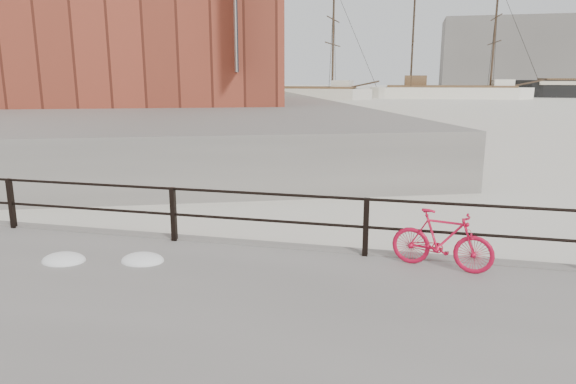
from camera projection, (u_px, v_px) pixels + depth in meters
The scene contains 10 objects.
far_quay at pixel (185, 91), 85.34m from camera, with size 24.00×150.00×1.80m, color gray.
bicycle at pixel (442, 240), 8.00m from camera, with size 1.57×0.23×0.94m, color red.
schooner_mid at pixel (449, 98), 79.31m from camera, with size 25.96×10.98×18.94m, color white, non-canonical shape.
schooner_left at pixel (297, 99), 78.43m from camera, with size 24.02×10.92×18.28m, color beige, non-canonical shape.
workboat_near at pixel (151, 121), 38.76m from camera, with size 11.23×3.74×7.00m, color black, non-canonical shape.
workboat_far at pixel (171, 108), 54.90m from camera, with size 10.99×3.80×7.00m, color black, non-canonical shape.
apartment_cream at pixel (163, 11), 72.87m from camera, with size 20.00×15.00×21.20m, color beige.
apartment_grey at pixel (174, 20), 93.88m from camera, with size 22.00×15.00×23.20m, color #AAAAA5.
apartment_brick at pixel (181, 36), 116.30m from camera, with size 24.00×15.00×21.20m, color maroon.
industrial_west at pixel (505, 54), 134.30m from camera, with size 32.00×18.00×18.00m, color gray.
Camera 1 is at (-2.84, -8.46, 3.31)m, focal length 32.00 mm.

